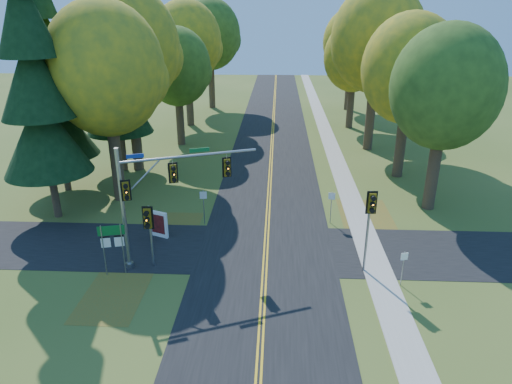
{
  "coord_description": "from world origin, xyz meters",
  "views": [
    {
      "loc": [
        0.57,
        -21.99,
        13.33
      ],
      "look_at": [
        -0.65,
        3.2,
        3.2
      ],
      "focal_mm": 32.0,
      "sensor_mm": 36.0,
      "label": 1
    }
  ],
  "objects_px": {
    "east_signal_pole": "(370,212)",
    "info_kiosk": "(159,224)",
    "traffic_mast": "(158,190)",
    "route_sign_cluster": "(112,240)"
  },
  "relations": [
    {
      "from": "traffic_mast",
      "to": "info_kiosk",
      "type": "relative_size",
      "value": 4.13
    },
    {
      "from": "traffic_mast",
      "to": "info_kiosk",
      "type": "height_order",
      "value": "traffic_mast"
    },
    {
      "from": "route_sign_cluster",
      "to": "info_kiosk",
      "type": "height_order",
      "value": "route_sign_cluster"
    },
    {
      "from": "info_kiosk",
      "to": "east_signal_pole",
      "type": "bearing_deg",
      "value": 5.54
    },
    {
      "from": "traffic_mast",
      "to": "east_signal_pole",
      "type": "height_order",
      "value": "traffic_mast"
    },
    {
      "from": "east_signal_pole",
      "to": "info_kiosk",
      "type": "xyz_separation_m",
      "value": [
        -12.17,
        3.65,
        -2.78
      ]
    },
    {
      "from": "traffic_mast",
      "to": "route_sign_cluster",
      "type": "xyz_separation_m",
      "value": [
        -2.28,
        -1.33,
        -2.35
      ]
    },
    {
      "from": "east_signal_pole",
      "to": "info_kiosk",
      "type": "relative_size",
      "value": 2.79
    },
    {
      "from": "east_signal_pole",
      "to": "info_kiosk",
      "type": "bearing_deg",
      "value": 159.88
    },
    {
      "from": "traffic_mast",
      "to": "info_kiosk",
      "type": "bearing_deg",
      "value": 86.34
    }
  ]
}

